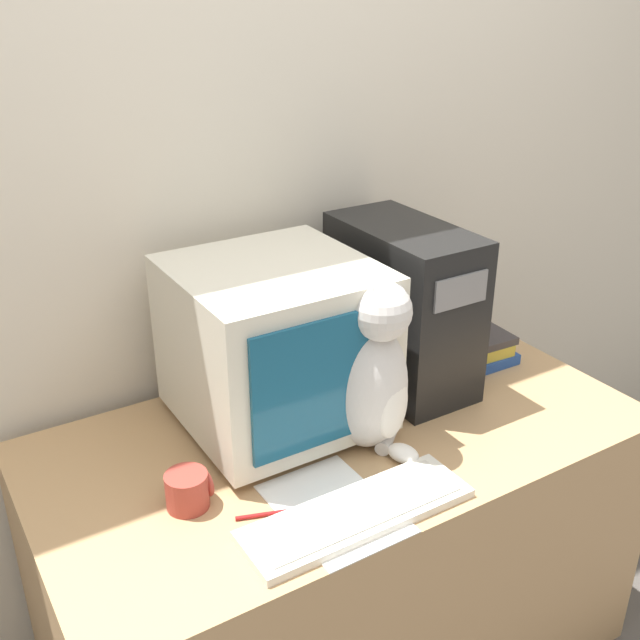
{
  "coord_description": "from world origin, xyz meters",
  "views": [
    {
      "loc": [
        -0.82,
        -0.86,
        1.71
      ],
      "look_at": [
        -0.04,
        0.4,
        1.01
      ],
      "focal_mm": 42.0,
      "sensor_mm": 36.0,
      "label": 1
    }
  ],
  "objects_px": {
    "cat": "(372,375)",
    "mug": "(188,490)",
    "crt_monitor": "(275,345)",
    "keyboard": "(357,513)",
    "book_stack": "(477,344)",
    "computer_tower": "(402,306)",
    "pen": "(269,514)"
  },
  "relations": [
    {
      "from": "cat",
      "to": "mug",
      "type": "xyz_separation_m",
      "value": [
        -0.44,
        0.02,
        -0.14
      ]
    },
    {
      "from": "crt_monitor",
      "to": "keyboard",
      "type": "distance_m",
      "value": 0.44
    },
    {
      "from": "cat",
      "to": "book_stack",
      "type": "distance_m",
      "value": 0.56
    },
    {
      "from": "keyboard",
      "to": "book_stack",
      "type": "bearing_deg",
      "value": 30.21
    },
    {
      "from": "crt_monitor",
      "to": "computer_tower",
      "type": "relative_size",
      "value": 1.04
    },
    {
      "from": "cat",
      "to": "book_stack",
      "type": "relative_size",
      "value": 2.05
    },
    {
      "from": "pen",
      "to": "mug",
      "type": "bearing_deg",
      "value": 137.32
    },
    {
      "from": "computer_tower",
      "to": "keyboard",
      "type": "distance_m",
      "value": 0.61
    },
    {
      "from": "book_stack",
      "to": "mug",
      "type": "distance_m",
      "value": 0.96
    },
    {
      "from": "cat",
      "to": "book_stack",
      "type": "bearing_deg",
      "value": 3.36
    },
    {
      "from": "mug",
      "to": "keyboard",
      "type": "bearing_deg",
      "value": -37.79
    },
    {
      "from": "computer_tower",
      "to": "cat",
      "type": "height_order",
      "value": "computer_tower"
    },
    {
      "from": "book_stack",
      "to": "mug",
      "type": "xyz_separation_m",
      "value": [
        -0.94,
        -0.18,
        -0.0
      ]
    },
    {
      "from": "crt_monitor",
      "to": "pen",
      "type": "distance_m",
      "value": 0.4
    },
    {
      "from": "crt_monitor",
      "to": "book_stack",
      "type": "bearing_deg",
      "value": -0.04
    },
    {
      "from": "book_stack",
      "to": "mug",
      "type": "bearing_deg",
      "value": -169.09
    },
    {
      "from": "cat",
      "to": "pen",
      "type": "bearing_deg",
      "value": 179.33
    },
    {
      "from": "computer_tower",
      "to": "book_stack",
      "type": "distance_m",
      "value": 0.31
    },
    {
      "from": "computer_tower",
      "to": "pen",
      "type": "bearing_deg",
      "value": -150.83
    },
    {
      "from": "book_stack",
      "to": "keyboard",
      "type": "bearing_deg",
      "value": -149.79
    },
    {
      "from": "cat",
      "to": "book_stack",
      "type": "height_order",
      "value": "cat"
    },
    {
      "from": "cat",
      "to": "pen",
      "type": "height_order",
      "value": "cat"
    },
    {
      "from": "computer_tower",
      "to": "mug",
      "type": "relative_size",
      "value": 4.52
    },
    {
      "from": "crt_monitor",
      "to": "pen",
      "type": "xyz_separation_m",
      "value": [
        -0.18,
        -0.29,
        -0.2
      ]
    },
    {
      "from": "computer_tower",
      "to": "book_stack",
      "type": "height_order",
      "value": "computer_tower"
    },
    {
      "from": "computer_tower",
      "to": "mug",
      "type": "distance_m",
      "value": 0.73
    },
    {
      "from": "cat",
      "to": "pen",
      "type": "xyz_separation_m",
      "value": [
        -0.31,
        -0.1,
        -0.18
      ]
    },
    {
      "from": "crt_monitor",
      "to": "computer_tower",
      "type": "distance_m",
      "value": 0.38
    },
    {
      "from": "pen",
      "to": "computer_tower",
      "type": "bearing_deg",
      "value": 29.17
    },
    {
      "from": "book_stack",
      "to": "mug",
      "type": "height_order",
      "value": "book_stack"
    },
    {
      "from": "keyboard",
      "to": "book_stack",
      "type": "height_order",
      "value": "book_stack"
    },
    {
      "from": "keyboard",
      "to": "cat",
      "type": "distance_m",
      "value": 0.31
    }
  ]
}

